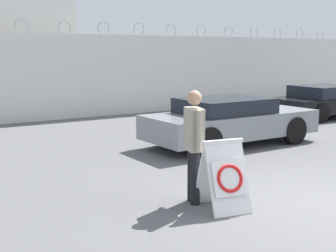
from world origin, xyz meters
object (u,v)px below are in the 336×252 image
(parked_car_rear_sedan, at_px, (230,121))
(parked_car_far_side, at_px, (328,101))
(security_guard, at_px, (194,141))
(barricade_sign, at_px, (224,175))

(parked_car_rear_sedan, distance_m, parked_car_far_side, 6.57)
(security_guard, height_order, parked_car_rear_sedan, security_guard)
(barricade_sign, xyz_separation_m, security_guard, (-0.19, 0.51, 0.47))
(barricade_sign, relative_size, security_guard, 0.60)
(parked_car_rear_sedan, height_order, parked_car_far_side, parked_car_rear_sedan)
(security_guard, xyz_separation_m, parked_car_rear_sedan, (3.46, 3.24, -0.37))
(barricade_sign, height_order, security_guard, security_guard)
(security_guard, bearing_deg, parked_car_far_side, -41.88)
(security_guard, relative_size, parked_car_far_side, 0.40)
(security_guard, xyz_separation_m, parked_car_far_side, (9.72, 5.23, -0.42))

